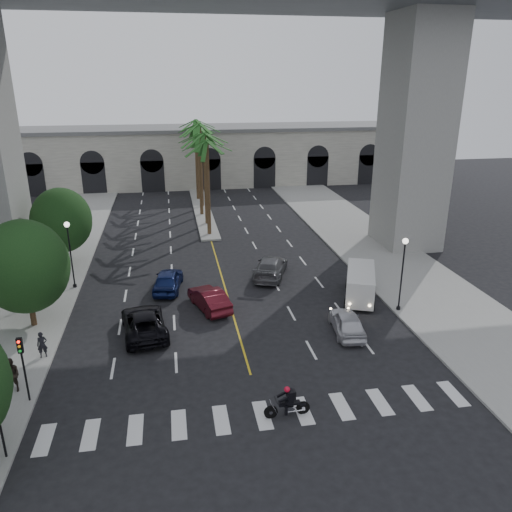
{
  "coord_description": "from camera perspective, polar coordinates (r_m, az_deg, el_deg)",
  "views": [
    {
      "loc": [
        -3.78,
        -21.17,
        15.36
      ],
      "look_at": [
        1.0,
        6.0,
        5.45
      ],
      "focal_mm": 35.0,
      "sensor_mm": 36.0,
      "label": 1
    }
  ],
  "objects": [
    {
      "name": "pedestrian_a",
      "position": [
        31.48,
        -23.24,
        -9.3
      ],
      "size": [
        0.64,
        0.49,
        1.55
      ],
      "primitive_type": "imported",
      "rotation": [
        0.0,
        0.0,
        0.23
      ],
      "color": "black",
      "rests_on": "sidewalk_left"
    },
    {
      "name": "palm_f",
      "position": [
        69.54,
        -6.88,
        14.75
      ],
      "size": [
        3.2,
        3.2,
        10.7
      ],
      "color": "#47331E",
      "rests_on": "ground"
    },
    {
      "name": "car_c",
      "position": [
        32.52,
        -12.67,
        -7.42
      ],
      "size": [
        3.3,
        5.88,
        1.55
      ],
      "primitive_type": "imported",
      "rotation": [
        0.0,
        0.0,
        3.28
      ],
      "color": "black",
      "rests_on": "ground"
    },
    {
      "name": "traffic_signal_far",
      "position": [
        27.13,
        -25.15,
        -10.6
      ],
      "size": [
        0.25,
        0.18,
        3.65
      ],
      "color": "black",
      "rests_on": "ground"
    },
    {
      "name": "sidewalk_left",
      "position": [
        40.84,
        -25.16,
        -4.22
      ],
      "size": [
        8.0,
        100.0,
        0.15
      ],
      "primitive_type": "cube",
      "color": "gray",
      "rests_on": "ground"
    },
    {
      "name": "palm_d",
      "position": [
        61.57,
        -6.47,
        14.31
      ],
      "size": [
        3.2,
        3.2,
        10.9
      ],
      "color": "#47331E",
      "rests_on": "ground"
    },
    {
      "name": "ground",
      "position": [
        26.43,
        0.13,
        -15.78
      ],
      "size": [
        140.0,
        140.0,
        0.0
      ],
      "primitive_type": "plane",
      "color": "black",
      "rests_on": "ground"
    },
    {
      "name": "car_e",
      "position": [
        38.62,
        -10.03,
        -2.7
      ],
      "size": [
        2.63,
        4.99,
        1.62
      ],
      "primitive_type": "imported",
      "rotation": [
        0.0,
        0.0,
        2.99
      ],
      "color": "#111D51",
      "rests_on": "ground"
    },
    {
      "name": "palm_b",
      "position": [
        53.65,
        -5.92,
        13.24
      ],
      "size": [
        3.2,
        3.2,
        10.6
      ],
      "color": "#47331E",
      "rests_on": "ground"
    },
    {
      "name": "lamp_post_right",
      "position": [
        35.06,
        16.41,
        -1.35
      ],
      "size": [
        0.4,
        0.4,
        5.35
      ],
      "color": "black",
      "rests_on": "ground"
    },
    {
      "name": "pedestrian_b",
      "position": [
        28.88,
        -26.15,
        -12.14
      ],
      "size": [
        1.11,
        1.01,
        1.86
      ],
      "primitive_type": "imported",
      "rotation": [
        0.0,
        0.0,
        -0.43
      ],
      "color": "black",
      "rests_on": "sidewalk_left"
    },
    {
      "name": "lamp_post_left_far",
      "position": [
        39.84,
        -20.49,
        0.72
      ],
      "size": [
        0.4,
        0.4,
        5.35
      ],
      "color": "black",
      "rests_on": "ground"
    },
    {
      "name": "palm_c",
      "position": [
        57.65,
        -6.52,
        13.21
      ],
      "size": [
        3.2,
        3.2,
        10.1
      ],
      "color": "#47331E",
      "rests_on": "ground"
    },
    {
      "name": "car_d",
      "position": [
        40.57,
        1.66,
        -1.28
      ],
      "size": [
        4.08,
        5.98,
        1.61
      ],
      "primitive_type": "imported",
      "rotation": [
        0.0,
        0.0,
        2.78
      ],
      "color": "#58595C",
      "rests_on": "ground"
    },
    {
      "name": "motorcycle_rider",
      "position": [
        24.83,
        3.74,
        -16.37
      ],
      "size": [
        2.27,
        0.61,
        1.63
      ],
      "rotation": [
        0.0,
        0.0,
        0.04
      ],
      "color": "black",
      "rests_on": "ground"
    },
    {
      "name": "sidewalk_right",
      "position": [
        43.53,
        16.33,
        -1.64
      ],
      "size": [
        8.0,
        100.0,
        0.15
      ],
      "primitive_type": "cube",
      "color": "gray",
      "rests_on": "ground"
    },
    {
      "name": "bridge",
      "position": [
        43.88,
        -0.55,
        23.87
      ],
      "size": [
        75.0,
        13.0,
        26.0
      ],
      "color": "gray",
      "rests_on": "ground"
    },
    {
      "name": "street_tree_far",
      "position": [
        45.61,
        -21.34,
        3.83
      ],
      "size": [
        5.04,
        5.04,
        6.68
      ],
      "color": "#382616",
      "rests_on": "ground"
    },
    {
      "name": "palm_e",
      "position": [
        65.57,
        -6.92,
        14.21
      ],
      "size": [
        3.2,
        3.2,
        10.4
      ],
      "color": "#47331E",
      "rests_on": "ground"
    },
    {
      "name": "car_a",
      "position": [
        32.36,
        10.37,
        -7.48
      ],
      "size": [
        2.21,
        4.46,
        1.46
      ],
      "primitive_type": "imported",
      "rotation": [
        0.0,
        0.0,
        3.03
      ],
      "color": "silver",
      "rests_on": "ground"
    },
    {
      "name": "median",
      "position": [
        61.23,
        -6.14,
        5.21
      ],
      "size": [
        2.0,
        24.0,
        0.2
      ],
      "primitive_type": "cube",
      "color": "gray",
      "rests_on": "ground"
    },
    {
      "name": "car_b",
      "position": [
        35.16,
        -5.37,
        -4.87
      ],
      "size": [
        2.95,
        4.9,
        1.53
      ],
      "primitive_type": "imported",
      "rotation": [
        0.0,
        0.0,
        3.45
      ],
      "color": "#53101A",
      "rests_on": "ground"
    },
    {
      "name": "street_tree_mid",
      "position": [
        34.37,
        -24.92,
        -1.1
      ],
      "size": [
        5.44,
        5.44,
        7.21
      ],
      "color": "#382616",
      "rests_on": "ground"
    },
    {
      "name": "palm_a",
      "position": [
        49.72,
        -5.67,
        12.42
      ],
      "size": [
        3.2,
        3.2,
        10.3
      ],
      "color": "#47331E",
      "rests_on": "ground"
    },
    {
      "name": "cargo_van",
      "position": [
        37.08,
        11.83,
        -3.08
      ],
      "size": [
        3.69,
        5.55,
        2.22
      ],
      "rotation": [
        0.0,
        0.0,
        -0.37
      ],
      "color": "silver",
      "rests_on": "ground"
    },
    {
      "name": "pier_building",
      "position": [
        77.07,
        -7.2,
        11.33
      ],
      "size": [
        71.0,
        10.5,
        8.5
      ],
      "color": "beige",
      "rests_on": "ground"
    }
  ]
}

